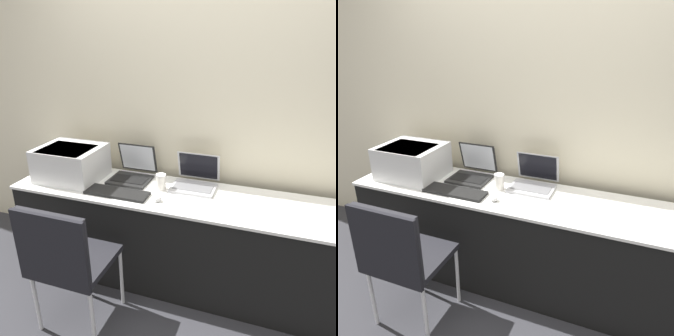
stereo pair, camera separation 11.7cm
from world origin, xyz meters
TOP-DOWN VIEW (x-y plane):
  - ground_plane at (0.00, 0.00)m, footprint 14.00×14.00m
  - wall_back at (0.00, 0.67)m, footprint 8.00×0.05m
  - table at (0.00, 0.28)m, footprint 2.59×0.58m
  - printer at (-0.93, 0.28)m, footprint 0.47×0.41m
  - laptop_left at (-0.48, 0.43)m, footprint 0.31×0.32m
  - laptop_right at (0.02, 0.44)m, footprint 0.32×0.30m
  - external_keyboard at (-0.47, 0.14)m, footprint 0.46×0.15m
  - coffee_cup at (-0.20, 0.31)m, footprint 0.07×0.07m
  - mouse at (-0.16, 0.13)m, footprint 0.06×0.06m
  - chair at (-0.55, -0.41)m, footprint 0.46×0.44m

SIDE VIEW (x-z plane):
  - ground_plane at x=0.00m, z-range 0.00..0.00m
  - table at x=0.00m, z-range 0.00..0.74m
  - chair at x=-0.55m, z-range 0.12..1.03m
  - external_keyboard at x=-0.47m, z-range 0.74..0.76m
  - mouse at x=-0.16m, z-range 0.74..0.77m
  - laptop_right at x=0.02m, z-range 0.67..0.91m
  - laptop_left at x=-0.48m, z-range 0.67..0.92m
  - coffee_cup at x=-0.20m, z-range 0.74..0.86m
  - printer at x=-0.93m, z-range 0.75..1.01m
  - wall_back at x=0.00m, z-range 0.00..2.60m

